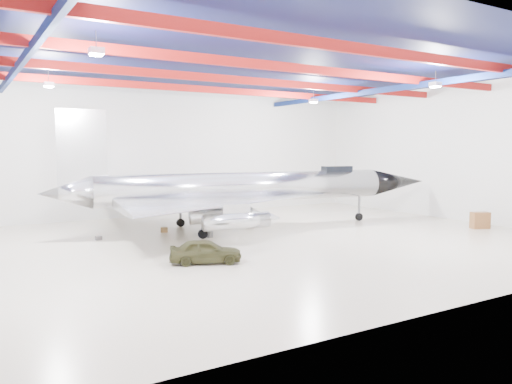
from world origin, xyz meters
TOP-DOWN VIEW (x-y plane):
  - floor at (0.00, 0.00)m, footprint 40.00×40.00m
  - wall_back at (0.00, 15.00)m, footprint 40.00×0.00m
  - wall_right at (20.00, 0.00)m, footprint 0.00×30.00m
  - ceiling at (0.00, 0.00)m, footprint 40.00×40.00m
  - ceiling_structure at (0.00, 0.00)m, footprint 39.50×29.50m
  - jet_aircraft at (3.13, 4.80)m, footprint 30.47×19.43m
  - jeep at (-4.28, -3.79)m, footprint 3.94×2.79m
  - desk at (17.68, -4.04)m, footprint 1.46×1.07m
  - engine_drum at (-0.86, 2.86)m, footprint 0.49×0.49m
  - parts_bin at (3.98, 5.86)m, footprint 0.69×0.61m
  - crate_small at (-7.40, 5.61)m, footprint 0.43×0.38m
  - tool_chest at (5.02, 5.43)m, footprint 0.38×0.38m
  - oil_barrel at (-2.74, 6.28)m, footprint 0.60×0.55m
  - spares_box at (2.95, 8.85)m, footprint 0.48×0.48m

SIDE VIEW (x-z plane):
  - floor at x=0.00m, z-range 0.00..0.00m
  - crate_small at x=-7.40m, z-range 0.00..0.26m
  - tool_chest at x=5.02m, z-range 0.00..0.34m
  - spares_box at x=2.95m, z-range 0.00..0.34m
  - oil_barrel at x=-2.74m, z-range 0.00..0.34m
  - parts_bin at x=3.98m, z-range 0.00..0.40m
  - engine_drum at x=-0.86m, z-range 0.00..0.41m
  - desk at x=17.68m, z-range 0.00..1.20m
  - jeep at x=-4.28m, z-range 0.00..1.24m
  - jet_aircraft at x=3.13m, z-range -1.43..6.89m
  - wall_back at x=0.00m, z-range -14.50..25.50m
  - wall_right at x=20.00m, z-range -9.50..20.50m
  - ceiling_structure at x=0.00m, z-range 9.79..10.86m
  - ceiling at x=0.00m, z-range 11.00..11.00m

